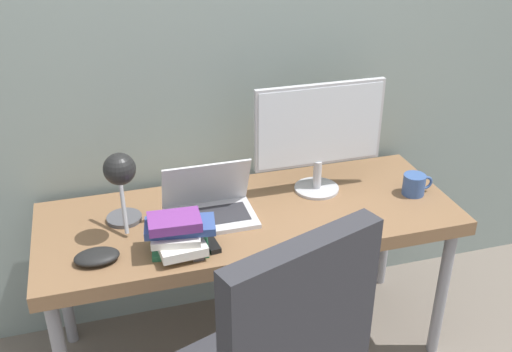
{
  "coord_description": "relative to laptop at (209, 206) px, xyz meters",
  "views": [
    {
      "loc": [
        -0.55,
        -1.67,
        1.95
      ],
      "look_at": [
        0.02,
        0.29,
        0.88
      ],
      "focal_mm": 42.0,
      "sensor_mm": 36.0,
      "label": 1
    }
  ],
  "objects": [
    {
      "name": "monitor",
      "position": [
        0.49,
        0.09,
        0.22
      ],
      "size": [
        0.55,
        0.19,
        0.48
      ],
      "color": "#B7B7BC",
      "rests_on": "desk"
    },
    {
      "name": "desk_lamp",
      "position": [
        -0.33,
        -0.03,
        0.19
      ],
      "size": [
        0.14,
        0.25,
        0.35
      ],
      "color": "#4C4C51",
      "rests_on": "desk"
    },
    {
      "name": "desk",
      "position": [
        0.16,
        -0.01,
        -0.11
      ],
      "size": [
        1.68,
        0.64,
        0.7
      ],
      "color": "brown",
      "rests_on": "ground_plane"
    },
    {
      "name": "mug",
      "position": [
        0.87,
        -0.06,
        -0.0
      ],
      "size": [
        0.13,
        0.09,
        0.09
      ],
      "color": "#385693",
      "rests_on": "desk"
    },
    {
      "name": "game_controller",
      "position": [
        -0.44,
        -0.18,
        -0.03
      ],
      "size": [
        0.16,
        0.11,
        0.04
      ],
      "color": "black",
      "rests_on": "desk"
    },
    {
      "name": "wall_back",
      "position": [
        0.16,
        0.37,
        0.55
      ],
      "size": [
        8.0,
        0.05,
        2.6
      ],
      "color": "gray",
      "rests_on": "ground_plane"
    },
    {
      "name": "tv_remote",
      "position": [
        -0.04,
        -0.19,
        -0.04
      ],
      "size": [
        0.06,
        0.15,
        0.02
      ],
      "color": "black",
      "rests_on": "desk"
    },
    {
      "name": "book_stack",
      "position": [
        -0.16,
        -0.2,
        0.02
      ],
      "size": [
        0.27,
        0.21,
        0.15
      ],
      "color": "#286B47",
      "rests_on": "desk"
    },
    {
      "name": "laptop",
      "position": [
        0.0,
        0.0,
        0.0
      ],
      "size": [
        0.35,
        0.23,
        0.23
      ],
      "color": "silver",
      "rests_on": "desk"
    },
    {
      "name": "media_remote",
      "position": [
        -0.09,
        -0.19,
        -0.04
      ],
      "size": [
        0.05,
        0.18,
        0.02
      ],
      "color": "#4C4C51",
      "rests_on": "desk"
    }
  ]
}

